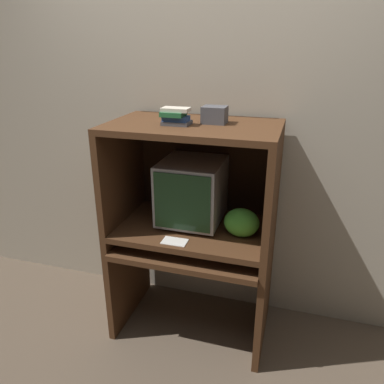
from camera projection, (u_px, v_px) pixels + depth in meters
ground_plane at (179, 355)px, 2.35m from camera, size 12.00×12.00×0.00m
wall_back at (209, 128)px, 2.46m from camera, size 6.00×0.06×2.60m
desk_base at (192, 275)px, 2.43m from camera, size 0.98×0.63×0.65m
desk_monitor_shelf at (193, 229)px, 2.35m from camera, size 0.98×0.61×0.11m
hutch_upper at (195, 159)px, 2.21m from camera, size 0.98×0.61×0.64m
crt_monitor at (192, 191)px, 2.33m from camera, size 0.37×0.41×0.40m
keyboard at (184, 246)px, 2.29m from camera, size 0.46×0.16×0.03m
mouse at (234, 253)px, 2.21m from camera, size 0.07×0.05×0.03m
snack_bag at (242, 223)px, 2.19m from camera, size 0.21×0.16×0.17m
book_stack at (175, 117)px, 2.05m from camera, size 0.15×0.13×0.09m
paper_card at (175, 241)px, 2.15m from camera, size 0.14×0.09×0.00m
storage_box at (215, 115)px, 2.10m from camera, size 0.13×0.11×0.09m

